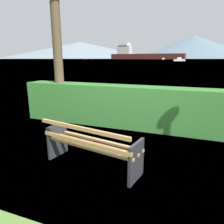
% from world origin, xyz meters
% --- Properties ---
extents(ground_plane, '(1400.00, 1400.00, 0.00)m').
position_xyz_m(ground_plane, '(0.00, 0.00, 0.00)').
color(ground_plane, '#567A38').
extents(water_surface, '(620.00, 620.00, 0.00)m').
position_xyz_m(water_surface, '(0.00, 308.47, 0.00)').
color(water_surface, '#7A99A8').
rests_on(water_surface, ground_plane).
extents(park_bench, '(1.94, 0.90, 0.87)m').
position_xyz_m(park_bench, '(-0.01, -0.06, 0.43)').
color(park_bench, tan).
rests_on(park_bench, ground_plane).
extents(hedge_row, '(6.80, 0.68, 1.21)m').
position_xyz_m(hedge_row, '(0.00, 2.50, 0.60)').
color(hedge_row, '#387A33').
rests_on(hedge_row, ground_plane).
extents(cargo_ship_large, '(101.61, 26.01, 21.88)m').
position_xyz_m(cargo_ship_large, '(-66.09, 287.27, 6.12)').
color(cargo_ship_large, '#471E19').
rests_on(cargo_ship_large, water_surface).
extents(fishing_boat_near, '(2.65, 5.01, 1.22)m').
position_xyz_m(fishing_boat_near, '(-133.40, 254.24, 0.44)').
color(fishing_boat_near, '#B2332D').
rests_on(fishing_boat_near, water_surface).
extents(sailboat_mid, '(4.66, 8.66, 1.90)m').
position_xyz_m(sailboat_mid, '(-30.36, 244.16, 0.68)').
color(sailboat_mid, gold).
rests_on(sailboat_mid, water_surface).
extents(tender_far, '(6.84, 4.02, 2.22)m').
position_xyz_m(tender_far, '(-6.23, 129.52, 0.79)').
color(tender_far, silver).
rests_on(tender_far, water_surface).
extents(distant_hills, '(968.02, 418.74, 80.69)m').
position_xyz_m(distant_hills, '(26.28, 542.13, 31.27)').
color(distant_hills, gray).
rests_on(distant_hills, ground_plane).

